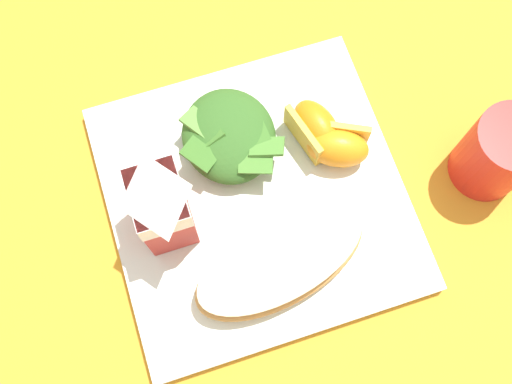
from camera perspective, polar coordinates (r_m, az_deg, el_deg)
name	(u,v)px	position (r m, az deg, el deg)	size (l,w,h in m)	color
ground	(256,200)	(0.60, 0.00, -0.76)	(3.00, 3.00, 0.00)	orange
white_plate	(256,198)	(0.59, 0.00, -0.53)	(0.28, 0.28, 0.02)	white
cheesy_pizza_bread	(284,259)	(0.55, 2.71, -6.36)	(0.11, 0.18, 0.04)	tan
green_salad_pile	(229,136)	(0.58, -2.58, 5.31)	(0.10, 0.10, 0.04)	#336023
milk_carton	(161,207)	(0.52, -8.92, -1.42)	(0.06, 0.04, 0.11)	#B7332D
orange_wedge_front	(338,146)	(0.58, 7.73, 4.30)	(0.06, 0.07, 0.04)	orange
orange_wedge_middle	(315,128)	(0.59, 5.60, 6.06)	(0.07, 0.05, 0.04)	orange
drinking_red_cup	(498,153)	(0.61, 21.91, 3.39)	(0.07, 0.07, 0.09)	red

